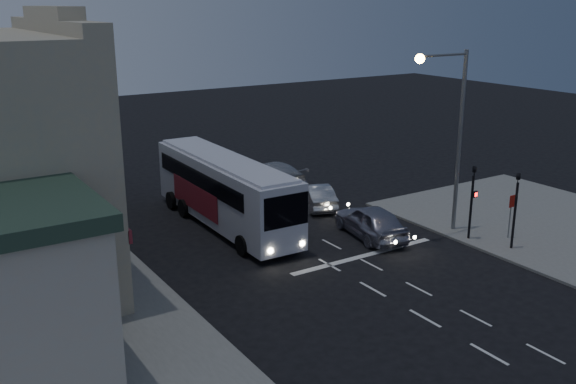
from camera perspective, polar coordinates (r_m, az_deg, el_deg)
ground at (r=27.41m, az=6.19°, el=-7.84°), size 120.00×120.00×0.00m
road_markings at (r=30.54m, az=4.19°, el=-5.16°), size 8.00×30.55×0.01m
tour_bus at (r=33.31m, az=-5.67°, el=0.25°), size 2.85×11.99×3.67m
car_suv at (r=32.12m, az=7.36°, el=-2.59°), size 2.74×5.10×1.65m
car_sedan_a at (r=36.58m, az=2.50°, el=-0.32°), size 2.73×4.40×1.37m
car_sedan_b at (r=40.93m, az=-1.43°, el=1.63°), size 2.59×5.41×1.52m
traffic_signal_main at (r=32.13m, az=16.08°, el=-0.12°), size 0.25×0.35×4.10m
traffic_signal_side at (r=31.47m, az=19.61°, el=-0.79°), size 0.18×0.15×4.10m
regulatory_sign at (r=33.03m, az=19.24°, el=-1.46°), size 0.45×0.12×2.20m
streetlight at (r=32.13m, az=14.35°, el=6.09°), size 3.32×0.44×9.00m
street_tree at (r=35.83m, az=-19.80°, el=4.65°), size 4.00×4.00×6.20m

